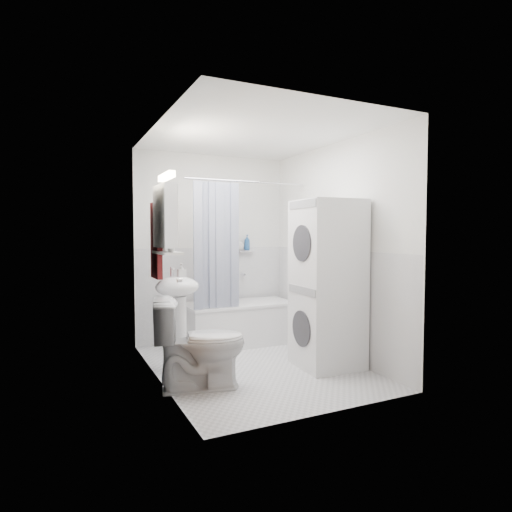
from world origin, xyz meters
name	(u,v)px	position (x,y,z in m)	size (l,w,h in m)	color
floor	(255,366)	(0.00, 0.00, 0.00)	(2.60, 2.60, 0.00)	silver
room_walls	(255,224)	(0.00, 0.00, 1.49)	(2.60, 2.60, 2.60)	white
wainscot	(244,305)	(0.00, 0.29, 0.60)	(1.98, 2.58, 2.58)	white
door	(180,280)	(-0.95, -0.55, 1.00)	(0.05, 2.00, 2.00)	brown
bathtub	(239,321)	(0.21, 0.92, 0.28)	(1.35, 0.64, 0.52)	white
tub_spout	(243,274)	(0.41, 1.25, 0.84)	(0.04, 0.04, 0.12)	silver
curtain_rod	(247,182)	(0.21, 0.66, 2.00)	(0.02, 0.02, 1.53)	silver
shower_curtain	(217,245)	(-0.18, 0.66, 1.25)	(0.55, 0.02, 1.45)	#15224A
sink	(178,301)	(-0.75, 0.23, 0.70)	(0.44, 0.37, 1.04)	white
medicine_cabinet	(165,215)	(-0.90, 0.10, 1.57)	(0.13, 0.50, 0.71)	white
shelf	(167,253)	(-0.89, 0.10, 1.20)	(0.18, 0.54, 0.03)	silver
shower_caddy	(247,251)	(0.46, 1.24, 1.15)	(0.22, 0.06, 0.02)	silver
towel	(156,238)	(-0.94, 0.35, 1.34)	(0.07, 0.33, 0.79)	#5A0F17
washer_dryer	(327,284)	(0.68, -0.32, 0.87)	(0.65, 0.65, 1.73)	white
toilet	(200,344)	(-0.72, -0.36, 0.40)	(0.46, 0.82, 0.80)	white
soap_pump	(181,276)	(-0.71, 0.25, 0.95)	(0.08, 0.17, 0.08)	gray
shelf_bottle	(171,248)	(-0.89, -0.05, 1.25)	(0.07, 0.18, 0.07)	gray
shelf_cup	(164,246)	(-0.89, 0.22, 1.26)	(0.10, 0.09, 0.10)	gray
shampoo_a	(239,246)	(0.35, 1.24, 1.23)	(0.13, 0.17, 0.13)	gray
shampoo_b	(247,247)	(0.47, 1.24, 1.20)	(0.08, 0.21, 0.08)	#255695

